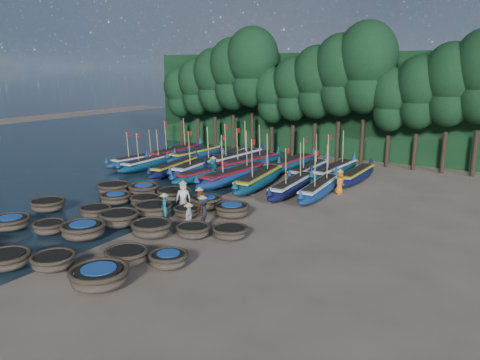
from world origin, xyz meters
The scene contains 63 objects.
ground centered at (0.00, 0.00, 0.00)m, with size 120.00×120.00×0.00m, color gray.
foliage_wall centered at (0.00, 23.50, 5.00)m, with size 40.00×3.00×10.00m, color black.
coracle_2 centered at (-1.39, -10.47, 0.40)m, with size 2.33×2.33×0.70m.
coracle_3 centered at (0.47, -9.46, 0.39)m, with size 1.94×1.94×0.68m.
coracle_4 centered at (3.50, -9.61, 0.48)m, with size 2.42×2.42×0.83m.
coracle_5 centered at (-5.94, -7.37, 0.41)m, with size 2.16×2.16×0.70m.
coracle_6 centered at (-3.55, -6.70, 0.38)m, with size 1.72×1.72×0.66m.
coracle_7 centered at (-1.45, -6.23, 0.47)m, with size 2.72×2.72×0.82m.
coracle_8 centered at (2.82, -7.42, 0.42)m, with size 2.04×2.04×0.73m.
coracle_9 centered at (4.62, -6.69, 0.40)m, with size 1.77×1.77×0.69m.
coracle_10 centered at (-7.05, -4.19, 0.42)m, with size 2.30×2.30×0.74m.
coracle_11 centered at (-3.66, -3.47, 0.38)m, with size 1.85×1.85×0.66m.
coracle_12 centered at (-1.28, -3.87, 0.47)m, with size 2.70×2.70×0.82m.
coracle_13 centered at (1.40, -4.23, 0.48)m, with size 2.48×2.48×0.84m.
coracle_14 centered at (3.27, -3.15, 0.38)m, with size 1.79×1.79×0.67m.
coracle_15 centered at (-4.67, -0.93, 0.41)m, with size 2.44×2.44×0.71m.
coracle_16 centered at (-2.71, -0.31, 0.39)m, with size 1.98×1.98×0.69m.
coracle_17 centered at (-0.90, -1.53, 0.44)m, with size 2.60×2.60×0.78m.
coracle_18 centered at (0.91, -0.64, 0.37)m, with size 1.61×1.61×0.64m.
coracle_19 centered at (4.96, -2.24, 0.36)m, with size 2.25×2.25×0.63m.
coracle_20 centered at (-6.54, 0.71, 0.46)m, with size 2.32×2.32×0.81m.
coracle_21 centered at (-4.35, 1.36, 0.49)m, with size 2.56×2.56×0.85m.
coracle_22 centered at (-2.09, 1.82, 0.42)m, with size 2.57×2.57×0.74m.
coracle_23 centered at (0.90, 1.27, 0.47)m, with size 2.30×2.30×0.80m.
coracle_24 centered at (3.12, 0.76, 0.46)m, with size 2.30×2.30×0.79m.
long_boat_0 centered at (-11.97, 9.05, 0.50)m, with size 2.39×7.35×3.16m.
long_boat_1 centered at (-10.31, 8.33, 0.52)m, with size 1.59×7.78×3.30m.
long_boat_2 centered at (-7.18, 8.05, 0.53)m, with size 2.46×7.80×1.39m.
long_boat_3 centered at (-5.36, 8.98, 0.60)m, with size 2.39×8.87×3.78m.
long_boat_4 centered at (-3.68, 7.47, 0.49)m, with size 2.22×7.20×1.28m.
long_boat_5 centered at (-1.14, 7.86, 0.62)m, with size 2.35×9.15×3.90m.
long_boat_6 centered at (1.00, 7.79, 0.60)m, with size 2.67×8.90×3.81m.
long_boat_7 centered at (3.85, 7.44, 0.55)m, with size 1.88×8.11×3.45m.
long_boat_8 centered at (5.73, 7.80, 0.55)m, with size 2.02×8.07×3.44m.
long_boat_9 centered at (-11.16, 13.03, 0.61)m, with size 2.09×9.02×3.83m.
long_boat_10 centered at (-9.20, 13.63, 0.55)m, with size 1.84×8.25×1.45m.
long_boat_11 centered at (-6.22, 14.73, 0.49)m, with size 2.19×7.33×1.30m.
long_boat_12 centered at (-4.67, 13.53, 0.62)m, with size 2.09×9.20×3.91m.
long_boat_13 centered at (-2.74, 12.61, 0.60)m, with size 3.00×8.74×3.76m.
long_boat_14 centered at (0.48, 14.21, 0.57)m, with size 2.19×8.44×1.49m.
long_boat_15 centered at (2.74, 12.86, 0.53)m, with size 1.47×7.94×3.37m.
long_boat_16 centered at (4.62, 13.54, 0.58)m, with size 1.95×8.66×3.68m.
long_boat_17 centered at (6.55, 13.23, 0.52)m, with size 1.37×7.81×1.37m.
fisherman_0 centered at (-0.11, 0.31, 0.95)m, with size 1.04×0.96×1.99m.
fisherman_1 centered at (0.16, -1.75, 0.89)m, with size 0.67×0.62×1.74m.
fisherman_2 centered at (1.19, 0.22, 0.85)m, with size 0.75×0.88×1.78m.
fisherman_3 centered at (2.86, -1.74, 0.93)m, with size 1.19×1.34×2.00m.
fisherman_4 centered at (2.45, -2.44, 0.82)m, with size 0.66×0.94×1.69m.
fisherman_5 centered at (-3.12, 7.81, 0.94)m, with size 1.60×1.54×2.01m.
fisherman_6 centered at (6.66, 9.11, 0.89)m, with size 0.63×0.88×1.86m.
tree_0 centered at (-16.00, 20.00, 5.97)m, with size 3.68×3.68×8.68m.
tree_1 centered at (-13.70, 20.00, 6.65)m, with size 4.09×4.09×9.65m.
tree_2 centered at (-11.40, 20.00, 7.32)m, with size 4.51×4.51×10.63m.
tree_3 centered at (-9.10, 20.00, 8.00)m, with size 4.92×4.92×11.60m.
tree_4 centered at (-6.80, 20.00, 8.67)m, with size 5.34×5.34×12.58m.
tree_5 centered at (-4.50, 20.00, 5.97)m, with size 3.68×3.68×8.68m.
tree_6 centered at (-2.20, 20.00, 6.65)m, with size 4.09×4.09×9.65m.
tree_7 centered at (0.10, 20.00, 7.32)m, with size 4.51×4.51×10.63m.
tree_8 centered at (2.40, 20.00, 8.00)m, with size 4.92×4.92×11.60m.
tree_9 centered at (4.70, 20.00, 8.67)m, with size 5.34×5.34×12.58m.
tree_10 centered at (7.00, 20.00, 5.97)m, with size 3.68×3.68×8.68m.
tree_11 centered at (9.30, 20.00, 6.65)m, with size 4.09×4.09×9.65m.
tree_12 centered at (11.60, 20.00, 7.32)m, with size 4.51×4.51×10.63m.
Camera 1 is at (17.36, -21.29, 8.58)m, focal length 35.00 mm.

